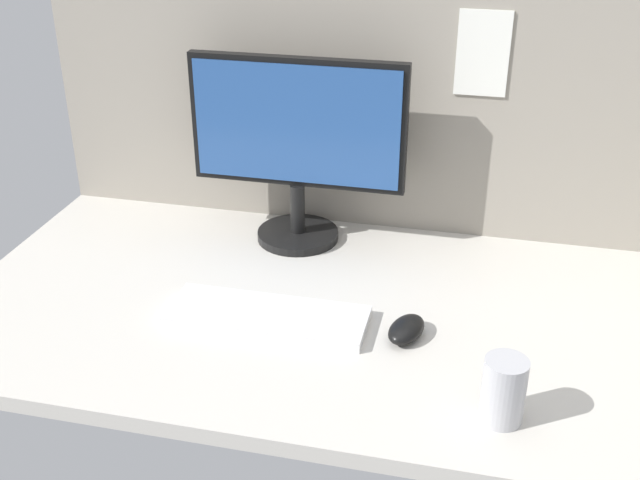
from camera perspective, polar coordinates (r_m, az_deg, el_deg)
ground_plane at (r=149.91cm, az=7.63°, el=-5.81°), size 180.00×80.00×3.00cm
cubicle_wall_back at (r=170.96cm, az=9.68°, el=9.73°), size 180.00×5.50×58.35cm
monitor at (r=166.03cm, az=-1.66°, el=7.22°), size 46.14×18.00×40.47cm
keyboard at (r=145.41cm, az=-3.85°, el=-5.57°), size 37.05×13.14×2.00cm
mouse at (r=141.14cm, az=6.31°, el=-6.48°), size 8.19×10.83×3.40cm
mug_steel at (r=123.48cm, az=13.23°, el=-10.62°), size 6.73×6.73×10.86cm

